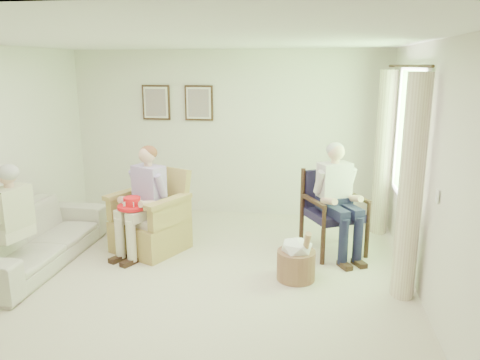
{
  "coord_description": "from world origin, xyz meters",
  "views": [
    {
      "loc": [
        1.34,
        -4.52,
        2.36
      ],
      "look_at": [
        0.52,
        0.74,
        1.05
      ],
      "focal_mm": 35.0,
      "sensor_mm": 36.0,
      "label": 1
    }
  ],
  "objects_px": {
    "person_sofa": "(7,216)",
    "red_hat": "(132,204)",
    "wood_armchair": "(334,208)",
    "sofa": "(34,238)",
    "hatbox": "(296,259)",
    "person_wicker": "(146,193)",
    "wicker_armchair": "(151,225)",
    "person_dark": "(336,192)"
  },
  "relations": [
    {
      "from": "person_sofa",
      "to": "red_hat",
      "type": "relative_size",
      "value": 3.58
    },
    {
      "from": "wood_armchair",
      "to": "sofa",
      "type": "height_order",
      "value": "wood_armchair"
    },
    {
      "from": "person_sofa",
      "to": "hatbox",
      "type": "bearing_deg",
      "value": 112.79
    },
    {
      "from": "wood_armchair",
      "to": "red_hat",
      "type": "bearing_deg",
      "value": 166.88
    },
    {
      "from": "person_wicker",
      "to": "person_sofa",
      "type": "relative_size",
      "value": 1.05
    },
    {
      "from": "sofa",
      "to": "red_hat",
      "type": "xyz_separation_m",
      "value": [
        1.13,
        0.35,
        0.38
      ]
    },
    {
      "from": "wicker_armchair",
      "to": "red_hat",
      "type": "xyz_separation_m",
      "value": [
        -0.11,
        -0.32,
        0.37
      ]
    },
    {
      "from": "person_sofa",
      "to": "wood_armchair",
      "type": "bearing_deg",
      "value": 125.88
    },
    {
      "from": "person_dark",
      "to": "hatbox",
      "type": "distance_m",
      "value": 1.07
    },
    {
      "from": "sofa",
      "to": "wicker_armchair",
      "type": "bearing_deg",
      "value": -61.74
    },
    {
      "from": "person_wicker",
      "to": "wood_armchair",
      "type": "bearing_deg",
      "value": 36.64
    },
    {
      "from": "person_dark",
      "to": "red_hat",
      "type": "distance_m",
      "value": 2.52
    },
    {
      "from": "sofa",
      "to": "person_wicker",
      "type": "distance_m",
      "value": 1.43
    },
    {
      "from": "wicker_armchair",
      "to": "hatbox",
      "type": "relative_size",
      "value": 1.66
    },
    {
      "from": "wicker_armchair",
      "to": "hatbox",
      "type": "distance_m",
      "value": 2.01
    },
    {
      "from": "hatbox",
      "to": "wicker_armchair",
      "type": "bearing_deg",
      "value": 162.22
    },
    {
      "from": "sofa",
      "to": "person_dark",
      "type": "xyz_separation_m",
      "value": [
        3.6,
        0.84,
        0.51
      ]
    },
    {
      "from": "person_wicker",
      "to": "person_sofa",
      "type": "height_order",
      "value": "person_wicker"
    },
    {
      "from": "person_wicker",
      "to": "red_hat",
      "type": "xyz_separation_m",
      "value": [
        -0.11,
        -0.18,
        -0.09
      ]
    },
    {
      "from": "person_dark",
      "to": "hatbox",
      "type": "height_order",
      "value": "person_dark"
    },
    {
      "from": "person_sofa",
      "to": "hatbox",
      "type": "height_order",
      "value": "person_sofa"
    },
    {
      "from": "person_wicker",
      "to": "person_dark",
      "type": "height_order",
      "value": "person_dark"
    },
    {
      "from": "person_dark",
      "to": "person_sofa",
      "type": "distance_m",
      "value": 3.82
    },
    {
      "from": "person_wicker",
      "to": "hatbox",
      "type": "height_order",
      "value": "person_wicker"
    },
    {
      "from": "wicker_armchair",
      "to": "person_sofa",
      "type": "height_order",
      "value": "person_sofa"
    },
    {
      "from": "red_hat",
      "to": "person_dark",
      "type": "bearing_deg",
      "value": 11.21
    },
    {
      "from": "person_wicker",
      "to": "hatbox",
      "type": "relative_size",
      "value": 2.13
    },
    {
      "from": "wicker_armchair",
      "to": "person_dark",
      "type": "bearing_deg",
      "value": 29.2
    },
    {
      "from": "wicker_armchair",
      "to": "person_sofa",
      "type": "distance_m",
      "value": 1.71
    },
    {
      "from": "wicker_armchair",
      "to": "wood_armchair",
      "type": "bearing_deg",
      "value": 33.34
    },
    {
      "from": "sofa",
      "to": "red_hat",
      "type": "distance_m",
      "value": 1.24
    },
    {
      "from": "person_sofa",
      "to": "red_hat",
      "type": "bearing_deg",
      "value": 138.65
    },
    {
      "from": "person_wicker",
      "to": "red_hat",
      "type": "relative_size",
      "value": 3.75
    },
    {
      "from": "person_wicker",
      "to": "red_hat",
      "type": "bearing_deg",
      "value": -96.32
    },
    {
      "from": "person_dark",
      "to": "red_hat",
      "type": "xyz_separation_m",
      "value": [
        -2.46,
        -0.49,
        -0.13
      ]
    },
    {
      "from": "wicker_armchair",
      "to": "sofa",
      "type": "height_order",
      "value": "wicker_armchair"
    },
    {
      "from": "sofa",
      "to": "person_wicker",
      "type": "relative_size",
      "value": 1.63
    },
    {
      "from": "wicker_armchair",
      "to": "person_dark",
      "type": "distance_m",
      "value": 2.41
    },
    {
      "from": "person_dark",
      "to": "red_hat",
      "type": "relative_size",
      "value": 3.88
    },
    {
      "from": "sofa",
      "to": "hatbox",
      "type": "distance_m",
      "value": 3.16
    },
    {
      "from": "person_wicker",
      "to": "person_dark",
      "type": "xyz_separation_m",
      "value": [
        2.35,
        0.31,
        0.04
      ]
    },
    {
      "from": "person_dark",
      "to": "red_hat",
      "type": "bearing_deg",
      "value": 163.08
    }
  ]
}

